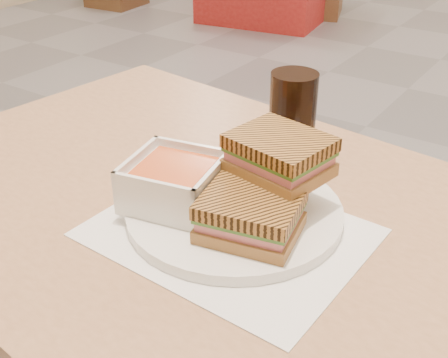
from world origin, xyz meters
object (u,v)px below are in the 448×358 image
Objects in this scene: plate at (234,212)px; cola_glass at (292,121)px; soup_bowl at (174,184)px; main_table at (244,283)px; panini_lower at (250,216)px.

cola_glass reaches higher than plate.
cola_glass is at bearing 72.40° from soup_bowl.
plate is 1.92× the size of cola_glass.
main_table is 0.19m from soup_bowl.
panini_lower is at bearing -74.48° from cola_glass.
main_table is 8.14× the size of cola_glass.
cola_glass is at bearing 98.67° from main_table.
plate is at bearing -86.71° from cola_glass.
panini_lower is at bearing -38.99° from plate.
plate is at bearing -164.95° from main_table.
soup_bowl is (-0.08, -0.03, 0.04)m from plate.
panini_lower is at bearing -3.12° from soup_bowl.
cola_glass is at bearing 93.29° from plate.
soup_bowl is 0.23m from cola_glass.
panini_lower is 0.90× the size of cola_glass.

